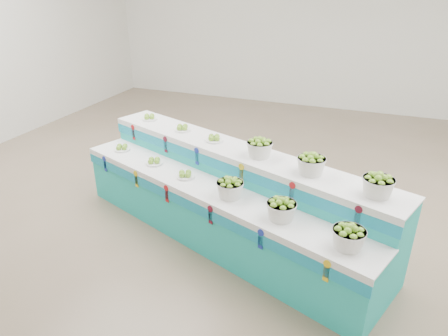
# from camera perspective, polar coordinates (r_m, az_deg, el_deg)

# --- Properties ---
(ground) EXTENTS (10.00, 10.00, 0.00)m
(ground) POSITION_cam_1_polar(r_m,az_deg,el_deg) (5.54, 3.54, -5.27)
(ground) COLOR #74634A
(ground) RESTS_ON ground
(back_wall) EXTENTS (10.00, 0.00, 10.00)m
(back_wall) POSITION_cam_1_polar(r_m,az_deg,el_deg) (9.70, 13.55, 19.81)
(back_wall) COLOR silver
(back_wall) RESTS_ON ground
(display_stand) EXTENTS (4.06, 2.34, 1.02)m
(display_stand) POSITION_cam_1_polar(r_m,az_deg,el_deg) (4.71, 0.00, -3.96)
(display_stand) COLOR #20BDB6
(display_stand) RESTS_ON ground
(plate_lower_left) EXTENTS (0.27, 0.27, 0.09)m
(plate_lower_left) POSITION_cam_1_polar(r_m,az_deg,el_deg) (5.56, -14.09, 2.85)
(plate_lower_left) COLOR white
(plate_lower_left) RESTS_ON display_stand
(plate_lower_mid) EXTENTS (0.27, 0.27, 0.09)m
(plate_lower_mid) POSITION_cam_1_polar(r_m,az_deg,el_deg) (5.06, -9.76, 1.01)
(plate_lower_mid) COLOR white
(plate_lower_mid) RESTS_ON display_stand
(plate_lower_right) EXTENTS (0.27, 0.27, 0.09)m
(plate_lower_right) POSITION_cam_1_polar(r_m,az_deg,el_deg) (4.67, -5.45, -0.83)
(plate_lower_right) COLOR white
(plate_lower_right) RESTS_ON display_stand
(basket_lower_left) EXTENTS (0.37, 0.37, 0.21)m
(basket_lower_left) POSITION_cam_1_polar(r_m,az_deg,el_deg) (4.23, 0.84, -2.77)
(basket_lower_left) COLOR silver
(basket_lower_left) RESTS_ON display_stand
(basket_lower_mid) EXTENTS (0.37, 0.37, 0.21)m
(basket_lower_mid) POSITION_cam_1_polar(r_m,az_deg,el_deg) (3.89, 8.02, -5.68)
(basket_lower_mid) COLOR silver
(basket_lower_mid) RESTS_ON display_stand
(basket_lower_right) EXTENTS (0.37, 0.37, 0.21)m
(basket_lower_right) POSITION_cam_1_polar(r_m,az_deg,el_deg) (3.63, 17.03, -9.16)
(basket_lower_right) COLOR silver
(basket_lower_right) RESTS_ON display_stand
(plate_upper_left) EXTENTS (0.27, 0.27, 0.09)m
(plate_upper_left) POSITION_cam_1_polar(r_m,az_deg,el_deg) (5.72, -10.41, 7.06)
(plate_upper_left) COLOR white
(plate_upper_left) RESTS_ON display_stand
(plate_upper_mid) EXTENTS (0.27, 0.27, 0.09)m
(plate_upper_mid) POSITION_cam_1_polar(r_m,az_deg,el_deg) (5.24, -5.86, 5.66)
(plate_upper_mid) COLOR white
(plate_upper_mid) RESTS_ON display_stand
(plate_upper_right) EXTENTS (0.27, 0.27, 0.09)m
(plate_upper_right) POSITION_cam_1_polar(r_m,az_deg,el_deg) (4.87, -1.40, 4.24)
(plate_upper_right) COLOR white
(plate_upper_right) RESTS_ON display_stand
(basket_upper_left) EXTENTS (0.37, 0.37, 0.21)m
(basket_upper_left) POSITION_cam_1_polar(r_m,az_deg,el_deg) (4.45, 5.00, 2.88)
(basket_upper_left) COLOR silver
(basket_upper_left) RESTS_ON display_stand
(basket_upper_mid) EXTENTS (0.37, 0.37, 0.21)m
(basket_upper_mid) POSITION_cam_1_polar(r_m,az_deg,el_deg) (4.13, 12.10, 0.58)
(basket_upper_mid) COLOR silver
(basket_upper_mid) RESTS_ON display_stand
(basket_upper_right) EXTENTS (0.37, 0.37, 0.21)m
(basket_upper_right) POSITION_cam_1_polar(r_m,az_deg,el_deg) (3.89, 20.74, -2.22)
(basket_upper_right) COLOR silver
(basket_upper_right) RESTS_ON display_stand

